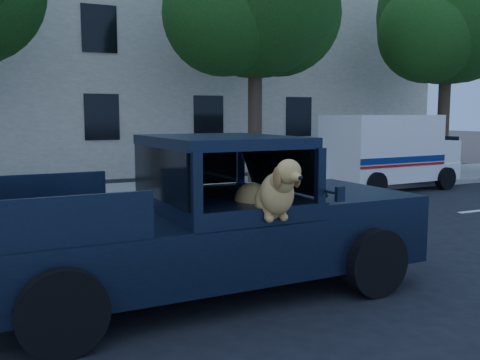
{
  "coord_description": "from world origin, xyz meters",
  "views": [
    {
      "loc": [
        -2.67,
        -5.47,
        2.27
      ],
      "look_at": [
        0.09,
        0.35,
        1.48
      ],
      "focal_mm": 40.0,
      "sensor_mm": 36.0,
      "label": 1
    }
  ],
  "objects": [
    {
      "name": "pickup_truck",
      "position": [
        -0.35,
        0.72,
        0.68
      ],
      "size": [
        5.66,
        2.91,
        2.0
      ],
      "rotation": [
        0.0,
        0.0,
        0.03
      ],
      "color": "black",
      "rests_on": "ground"
    },
    {
      "name": "building_main",
      "position": [
        3.0,
        16.5,
        4.5
      ],
      "size": [
        26.0,
        6.0,
        9.0
      ],
      "primitive_type": "cube",
      "color": "beige",
      "rests_on": "ground"
    },
    {
      "name": "lane_stripes",
      "position": [
        2.0,
        3.4,
        0.01
      ],
      "size": [
        21.6,
        0.14,
        0.01
      ],
      "primitive_type": null,
      "color": "silver",
      "rests_on": "ground"
    },
    {
      "name": "mail_truck",
      "position": [
        8.38,
        7.29,
        0.99
      ],
      "size": [
        4.28,
        2.39,
        2.27
      ],
      "rotation": [
        0.0,
        0.0,
        0.08
      ],
      "color": "silver",
      "rests_on": "ground"
    },
    {
      "name": "ground",
      "position": [
        0.0,
        0.0,
        0.0
      ],
      "size": [
        120.0,
        120.0,
        0.0
      ],
      "primitive_type": "plane",
      "color": "black",
      "rests_on": "ground"
    },
    {
      "name": "street_tree_mid",
      "position": [
        5.03,
        9.62,
        5.71
      ],
      "size": [
        6.0,
        5.2,
        8.6
      ],
      "color": "#332619",
      "rests_on": "ground"
    },
    {
      "name": "street_tree_right",
      "position": [
        13.03,
        9.62,
        5.71
      ],
      "size": [
        6.0,
        5.2,
        8.6
      ],
      "color": "#332619",
      "rests_on": "ground"
    },
    {
      "name": "far_sidewalk",
      "position": [
        0.0,
        9.2,
        0.07
      ],
      "size": [
        60.0,
        4.0,
        0.15
      ],
      "primitive_type": "cube",
      "color": "gray",
      "rests_on": "ground"
    }
  ]
}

